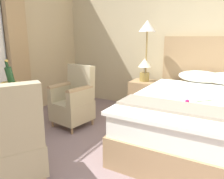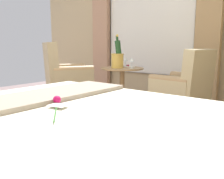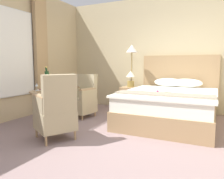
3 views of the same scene
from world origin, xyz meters
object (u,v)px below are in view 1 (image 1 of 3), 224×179
(bed, at_px, (204,116))
(armchair_facing_bed, at_px, (11,143))
(champagne_bucket, at_px, (10,87))
(armchair_by_window, at_px, (74,101))
(bedside_lamp, at_px, (145,68))
(wine_glass_near_bucket, at_px, (19,86))
(nightstand, at_px, (144,97))
(side_table_round, at_px, (12,117))
(floor_lamp_brass, at_px, (147,40))
(snack_plate, at_px, (2,95))

(bed, relative_size, armchair_facing_bed, 2.21)
(champagne_bucket, height_order, armchair_by_window, champagne_bucket)
(bedside_lamp, height_order, armchair_by_window, bedside_lamp)
(bedside_lamp, relative_size, wine_glass_near_bucket, 2.83)
(nightstand, bearing_deg, armchair_facing_bed, -95.99)
(armchair_by_window, relative_size, armchair_facing_bed, 0.93)
(nightstand, height_order, side_table_round, side_table_round)
(floor_lamp_brass, relative_size, champagne_bucket, 3.62)
(armchair_by_window, xyz_separation_m, armchair_facing_bed, (0.47, -1.46, 0.05))
(champagne_bucket, height_order, snack_plate, champagne_bucket)
(armchair_facing_bed, bearing_deg, champagne_bucket, 141.44)
(wine_glass_near_bucket, relative_size, snack_plate, 0.95)
(bedside_lamp, xyz_separation_m, champagne_bucket, (-0.83, -2.11, -0.03))
(bed, xyz_separation_m, floor_lamp_brass, (-1.11, 0.71, 0.97))
(floor_lamp_brass, height_order, wine_glass_near_bucket, floor_lamp_brass)
(champagne_bucket, xyz_separation_m, wine_glass_near_bucket, (-0.08, 0.18, -0.03))
(armchair_facing_bed, bearing_deg, wine_glass_near_bucket, 135.54)
(nightstand, bearing_deg, bedside_lamp, 180.00)
(floor_lamp_brass, xyz_separation_m, armchair_by_window, (-0.76, -1.10, -0.93))
(armchair_by_window, bearing_deg, floor_lamp_brass, 55.38)
(floor_lamp_brass, relative_size, armchair_facing_bed, 1.61)
(floor_lamp_brass, bearing_deg, snack_plate, -117.56)
(bedside_lamp, height_order, wine_glass_near_bucket, bedside_lamp)
(bedside_lamp, distance_m, wine_glass_near_bucket, 2.13)
(side_table_round, xyz_separation_m, champagne_bucket, (0.07, -0.03, 0.39))
(bedside_lamp, distance_m, floor_lamp_brass, 0.49)
(bed, bearing_deg, champagne_bucket, -144.37)
(bedside_lamp, xyz_separation_m, armchair_facing_bed, (-0.27, -2.56, -0.38))
(floor_lamp_brass, distance_m, snack_plate, 2.42)
(nightstand, distance_m, armchair_by_window, 1.33)
(bed, distance_m, armchair_facing_bed, 2.32)
(armchair_facing_bed, bearing_deg, bedside_lamp, 84.01)
(bedside_lamp, relative_size, side_table_round, 0.61)
(side_table_round, height_order, armchair_by_window, armchair_by_window)
(side_table_round, relative_size, snack_plate, 4.43)
(snack_plate, xyz_separation_m, armchair_by_window, (0.32, 0.97, -0.28))
(armchair_by_window, bearing_deg, champagne_bucket, -95.12)
(side_table_round, relative_size, champagne_bucket, 1.48)
(bed, bearing_deg, side_table_round, -145.86)
(nightstand, height_order, armchair_facing_bed, armchair_facing_bed)
(bedside_lamp, xyz_separation_m, wine_glass_near_bucket, (-0.91, -1.93, -0.06))
(champagne_bucket, relative_size, armchair_facing_bed, 0.45)
(bed, distance_m, wine_glass_near_bucket, 2.41)
(side_table_round, relative_size, wine_glass_near_bucket, 4.67)
(nightstand, relative_size, floor_lamp_brass, 0.36)
(bed, height_order, nightstand, bed)
(bed, distance_m, snack_plate, 2.60)
(nightstand, relative_size, bedside_lamp, 1.45)
(bedside_lamp, xyz_separation_m, side_table_round, (-0.90, -2.08, -0.41))
(floor_lamp_brass, bearing_deg, nightstand, 175.19)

